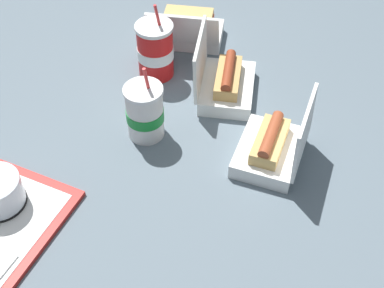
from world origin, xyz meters
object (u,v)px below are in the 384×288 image
(clamshell_sandwich_front, at_px, (188,29))
(clamshell_hotdog_center, at_px, (273,147))
(soda_cup_corner, at_px, (155,50))
(clamshell_hotdog_back, at_px, (224,82))
(soda_cup_center, at_px, (145,112))

(clamshell_sandwich_front, bearing_deg, clamshell_hotdog_center, -121.85)
(soda_cup_corner, bearing_deg, clamshell_sandwich_front, 5.14)
(clamshell_hotdog_back, distance_m, soda_cup_corner, 0.21)
(clamshell_sandwich_front, relative_size, soda_cup_center, 1.28)
(clamshell_hotdog_center, distance_m, clamshell_hotdog_back, 0.26)
(clamshell_hotdog_back, distance_m, soda_cup_center, 0.25)
(clamshell_hotdog_back, xyz_separation_m, soda_cup_corner, (-0.04, 0.20, 0.04))
(soda_cup_center, bearing_deg, clamshell_sandwich_front, 20.48)
(clamshell_hotdog_back, bearing_deg, soda_cup_corner, 100.08)
(clamshell_hotdog_center, xyz_separation_m, clamshell_sandwich_front, (0.27, 0.44, 0.00))
(soda_cup_corner, xyz_separation_m, soda_cup_center, (-0.20, -0.12, -0.01))
(clamshell_sandwich_front, height_order, soda_cup_center, soda_cup_center)
(clamshell_hotdog_back, bearing_deg, soda_cup_center, 162.32)
(clamshell_hotdog_center, relative_size, clamshell_sandwich_front, 0.83)
(clamshell_sandwich_front, height_order, soda_cup_corner, soda_cup_corner)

